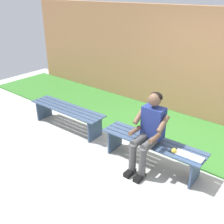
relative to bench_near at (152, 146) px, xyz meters
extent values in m
cube|color=#B2B2AD|center=(1.00, 1.00, -0.36)|extent=(10.00, 7.00, 0.04)
cube|color=#387A2D|center=(1.00, -1.22, -0.33)|extent=(9.00, 1.70, 0.03)
cube|color=#B27A51|center=(0.50, -2.19, 0.83)|extent=(9.50, 0.24, 2.33)
cube|color=#384C6B|center=(0.00, -0.17, 0.10)|extent=(1.72, 0.14, 0.02)
cube|color=#384C6B|center=(0.00, -0.06, 0.10)|extent=(1.72, 0.14, 0.02)
cube|color=#384C6B|center=(0.00, 0.06, 0.10)|extent=(1.72, 0.14, 0.02)
cube|color=#384C6B|center=(0.00, 0.17, 0.10)|extent=(1.72, 0.14, 0.02)
cube|color=#384C6B|center=(-0.74, -0.02, -0.13)|extent=(0.04, 0.39, 0.43)
cube|color=#384C6B|center=(0.74, 0.02, -0.13)|extent=(0.04, 0.39, 0.43)
cube|color=#384C6B|center=(2.01, -0.17, 0.10)|extent=(1.73, 0.14, 0.02)
cube|color=#384C6B|center=(2.01, -0.06, 0.10)|extent=(1.73, 0.14, 0.02)
cube|color=#384C6B|center=(2.00, 0.06, 0.10)|extent=(1.73, 0.14, 0.02)
cube|color=#384C6B|center=(2.00, 0.17, 0.10)|extent=(1.73, 0.14, 0.02)
cube|color=#384C6B|center=(1.26, -0.02, -0.13)|extent=(0.04, 0.39, 0.43)
cube|color=#384C6B|center=(2.75, 0.02, -0.13)|extent=(0.04, 0.39, 0.43)
cube|color=navy|center=(0.02, -0.02, 0.43)|extent=(0.34, 0.20, 0.50)
sphere|color=brown|center=(0.02, -0.01, 0.81)|extent=(0.20, 0.20, 0.20)
ellipsoid|color=black|center=(0.02, -0.04, 0.84)|extent=(0.20, 0.19, 0.15)
cylinder|color=#4C4C4C|center=(-0.07, 0.18, 0.18)|extent=(0.13, 0.40, 0.13)
cylinder|color=#4C4C4C|center=(0.11, 0.18, 0.18)|extent=(0.13, 0.40, 0.13)
cylinder|color=#4C4C4C|center=(-0.07, 0.38, -0.08)|extent=(0.11, 0.11, 0.52)
cube|color=black|center=(-0.07, 0.44, -0.31)|extent=(0.10, 0.22, 0.07)
cylinder|color=#4C4C4C|center=(0.11, 0.38, -0.08)|extent=(0.11, 0.11, 0.52)
cube|color=black|center=(0.11, 0.44, -0.31)|extent=(0.10, 0.22, 0.07)
cylinder|color=brown|center=(-0.19, 0.06, 0.50)|extent=(0.08, 0.28, 0.23)
cylinder|color=brown|center=(-0.16, 0.22, 0.32)|extent=(0.07, 0.26, 0.07)
cylinder|color=brown|center=(0.23, 0.06, 0.50)|extent=(0.08, 0.28, 0.23)
cylinder|color=brown|center=(0.20, 0.22, 0.32)|extent=(0.07, 0.26, 0.07)
sphere|color=gold|center=(-0.42, 0.10, 0.14)|extent=(0.08, 0.08, 0.08)
cube|color=white|center=(-0.74, 0.04, 0.12)|extent=(0.20, 0.16, 0.02)
cube|color=white|center=(-0.54, 0.05, 0.12)|extent=(0.20, 0.16, 0.02)
cube|color=#1E478C|center=(-0.64, 0.04, 0.11)|extent=(0.42, 0.17, 0.01)
camera|label=1|loc=(-1.76, 3.17, 2.29)|focal=42.17mm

